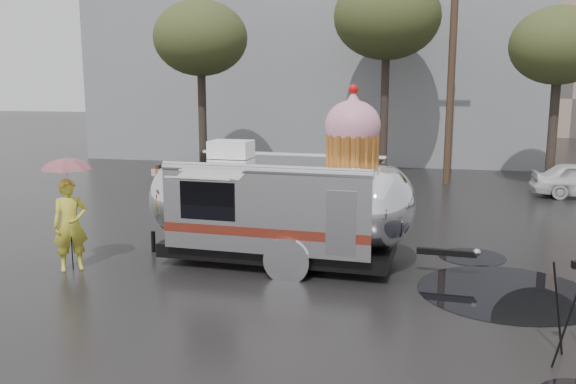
# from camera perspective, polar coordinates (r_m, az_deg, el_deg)

# --- Properties ---
(ground) EXTENTS (120.00, 120.00, 0.00)m
(ground) POSITION_cam_1_polar(r_m,az_deg,el_deg) (10.78, 4.07, -10.94)
(ground) COLOR black
(ground) RESTS_ON ground
(puddles) EXTENTS (9.89, 8.39, 0.01)m
(puddles) POSITION_cam_1_polar(r_m,az_deg,el_deg) (12.72, 18.50, -8.08)
(puddles) COLOR black
(puddles) RESTS_ON ground
(grey_building) EXTENTS (22.00, 12.00, 13.00)m
(grey_building) POSITION_cam_1_polar(r_m,az_deg,el_deg) (34.47, 3.17, 14.70)
(grey_building) COLOR slate
(grey_building) RESTS_ON ground
(utility_pole) EXTENTS (1.60, 0.28, 9.00)m
(utility_pole) POSITION_cam_1_polar(r_m,az_deg,el_deg) (23.99, 15.09, 11.74)
(utility_pole) COLOR #473323
(utility_pole) RESTS_ON ground
(tree_left) EXTENTS (3.64, 3.64, 6.95)m
(tree_left) POSITION_cam_1_polar(r_m,az_deg,el_deg) (24.48, -8.19, 13.98)
(tree_left) COLOR #382D26
(tree_left) RESTS_ON ground
(tree_mid) EXTENTS (4.20, 4.20, 8.03)m
(tree_mid) POSITION_cam_1_polar(r_m,az_deg,el_deg) (25.11, 9.24, 15.82)
(tree_mid) COLOR #382D26
(tree_mid) RESTS_ON ground
(tree_right) EXTENTS (3.36, 3.36, 6.42)m
(tree_right) POSITION_cam_1_polar(r_m,az_deg,el_deg) (23.45, 24.04, 12.32)
(tree_right) COLOR #382D26
(tree_right) RESTS_ON ground
(barricade_row) EXTENTS (4.30, 0.80, 1.00)m
(barricade_row) POSITION_cam_1_polar(r_m,az_deg,el_deg) (21.35, -6.99, 1.19)
(barricade_row) COLOR #473323
(barricade_row) RESTS_ON ground
(airstream_trailer) EXTENTS (7.28, 2.89, 3.92)m
(airstream_trailer) POSITION_cam_1_polar(r_m,az_deg,el_deg) (13.06, -0.48, -0.82)
(airstream_trailer) COLOR silver
(airstream_trailer) RESTS_ON ground
(person_left) EXTENTS (0.83, 0.79, 1.92)m
(person_left) POSITION_cam_1_polar(r_m,az_deg,el_deg) (13.46, -19.70, -2.91)
(person_left) COLOR gold
(person_left) RESTS_ON ground
(umbrella_pink) EXTENTS (1.26, 1.26, 2.41)m
(umbrella_pink) POSITION_cam_1_polar(r_m,az_deg,el_deg) (13.27, -19.96, 1.36)
(umbrella_pink) COLOR pink
(umbrella_pink) RESTS_ON ground
(tripod) EXTENTS (0.56, 0.62, 1.51)m
(tripod) POSITION_cam_1_polar(r_m,az_deg,el_deg) (9.40, 25.14, -9.42)
(tripod) COLOR black
(tripod) RESTS_ON ground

